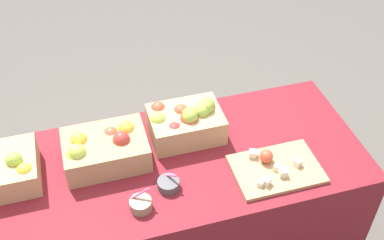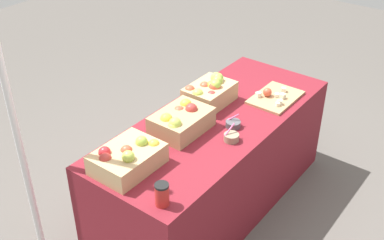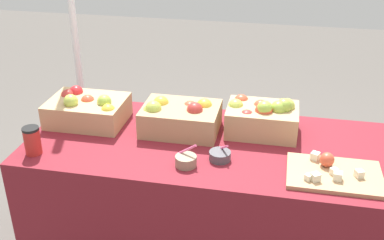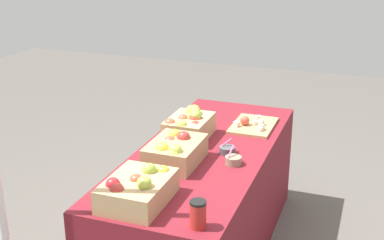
% 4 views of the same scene
% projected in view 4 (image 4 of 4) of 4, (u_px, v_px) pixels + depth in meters
% --- Properties ---
extents(table, '(1.90, 0.76, 0.74)m').
position_uv_depth(table, '(204.00, 203.00, 3.29)').
color(table, maroon).
rests_on(table, ground_plane).
extents(apple_crate_left, '(0.39, 0.29, 0.17)m').
position_uv_depth(apple_crate_left, '(138.00, 189.00, 2.53)').
color(apple_crate_left, tan).
rests_on(apple_crate_left, table).
extents(apple_crate_middle, '(0.38, 0.27, 0.17)m').
position_uv_depth(apple_crate_middle, '(175.00, 151.00, 2.95)').
color(apple_crate_middle, tan).
rests_on(apple_crate_middle, table).
extents(apple_crate_right, '(0.34, 0.25, 0.19)m').
position_uv_depth(apple_crate_right, '(189.00, 125.00, 3.32)').
color(apple_crate_right, tan).
rests_on(apple_crate_right, table).
extents(cutting_board_front, '(0.39, 0.27, 0.08)m').
position_uv_depth(cutting_board_front, '(253.00, 125.00, 3.52)').
color(cutting_board_front, tan).
rests_on(cutting_board_front, table).
extents(sample_bowl_near, '(0.09, 0.09, 0.10)m').
position_uv_depth(sample_bowl_near, '(233.00, 160.00, 2.95)').
color(sample_bowl_near, gray).
rests_on(sample_bowl_near, table).
extents(sample_bowl_mid, '(0.10, 0.10, 0.09)m').
position_uv_depth(sample_bowl_mid, '(227.00, 150.00, 3.10)').
color(sample_bowl_mid, '#4C4C51').
rests_on(sample_bowl_mid, table).
extents(coffee_cup, '(0.08, 0.08, 0.13)m').
position_uv_depth(coffee_cup, '(198.00, 214.00, 2.31)').
color(coffee_cup, red).
rests_on(coffee_cup, table).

